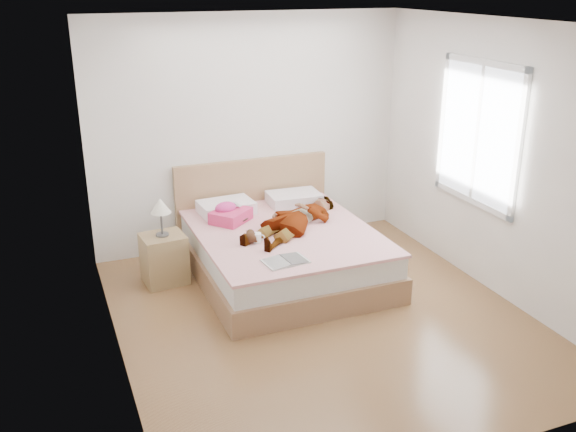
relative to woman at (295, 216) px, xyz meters
The scene contains 11 objects.
ground 1.22m from the woman, 98.63° to the right, with size 4.00×4.00×0.00m, color #532F1A.
woman is the anchor object (origin of this frame).
hair 0.73m from the woman, 141.71° to the left, with size 0.40×0.49×0.07m, color black.
phone 0.64m from the woman, 141.34° to the left, with size 0.04×0.09×0.01m, color silver.
room_shell 1.99m from the woman, 24.61° to the right, with size 4.00×4.00×4.00m.
bed 0.37m from the woman, behind, with size 1.80×2.08×1.00m.
towel 0.70m from the woman, 148.97° to the left, with size 0.51×0.50×0.21m.
magazine 0.93m from the woman, 117.95° to the right, with size 0.42×0.30×0.02m.
coffee_mug 0.60m from the woman, 150.85° to the right, with size 0.13×0.11×0.10m.
plush_toy 0.63m from the woman, 155.88° to the right, with size 0.16×0.22×0.11m.
nightstand 1.40m from the woman, behind, with size 0.45×0.41×0.90m.
Camera 1 is at (-2.22, -4.70, 2.93)m, focal length 40.00 mm.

